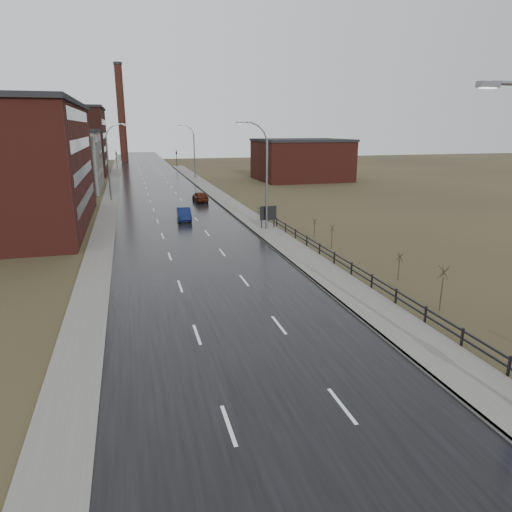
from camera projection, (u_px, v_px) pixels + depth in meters
ground at (331, 494)px, 13.81m from camera, size 320.00×320.00×0.00m
road at (166, 201)px, 69.46m from camera, size 14.00×300.00×0.06m
sidewalk_right at (267, 231)px, 48.46m from camera, size 3.20×180.00×0.18m
curb_right at (254, 232)px, 48.07m from camera, size 0.16×180.00×0.18m
sidewalk_left at (110, 203)px, 67.35m from camera, size 2.40×260.00×0.12m
warehouse_mid at (52, 160)px, 80.12m from camera, size 16.32×20.40×10.50m
warehouse_far at (47, 141)px, 105.99m from camera, size 26.52×24.48×15.50m
building_right at (301, 160)px, 96.52m from camera, size 18.36×16.32×8.50m
smokestack at (121, 113)px, 147.23m from camera, size 2.70×2.70×30.70m
streetlight_right_mid at (264, 176)px, 47.81m from camera, size 3.36×0.28×11.35m
streetlight_left at (110, 162)px, 67.77m from camera, size 3.36×0.28×11.35m
streetlight_right_far at (193, 151)px, 97.91m from camera, size 3.36×0.28×11.35m
guardrail at (356, 270)px, 33.25m from camera, size 0.10×53.05×1.10m
shrub_c at (442, 287)px, 27.28m from camera, size 0.67×0.71×2.85m
shrub_d at (399, 266)px, 32.98m from camera, size 0.49×0.51×2.05m
shrub_e at (332, 236)px, 41.49m from camera, size 0.54×0.57×2.29m
shrub_f at (314, 227)px, 46.04m from camera, size 0.46×0.48×1.90m
billboard at (268, 214)px, 49.45m from camera, size 1.87×0.17×2.57m
traffic_light_left at (116, 152)px, 121.83m from camera, size 0.58×2.73×5.30m
traffic_light_right at (176, 151)px, 125.95m from camera, size 0.58×2.73×5.30m
car_near at (184, 215)px, 54.28m from camera, size 1.87×4.67×1.51m
car_far at (200, 197)px, 68.01m from camera, size 2.04×4.74×1.59m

